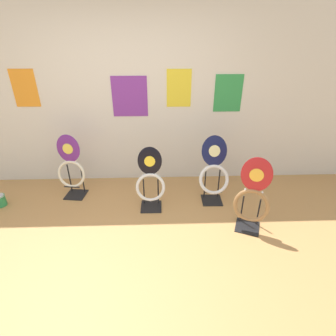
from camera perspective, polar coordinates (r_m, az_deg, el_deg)
ground_plane at (r=2.85m, az=-10.62°, el=-22.00°), size 14.00×14.00×0.00m
wall_back at (r=3.92m, az=-8.43°, el=14.89°), size 8.00×0.07×2.60m
toilet_seat_display_navy_moon at (r=3.61m, az=9.94°, el=-1.22°), size 0.41×0.34×0.93m
toilet_seat_display_crimson_swirl at (r=3.20m, az=17.93°, el=-6.15°), size 0.43×0.36×0.94m
toilet_seat_display_purple_note at (r=3.90m, az=-20.39°, el=0.04°), size 0.41×0.31×0.93m
toilet_seat_display_jazz_black at (r=3.43m, az=-3.87°, el=-2.88°), size 0.39×0.28×0.88m
paint_can at (r=4.30m, az=-32.76°, el=-5.90°), size 0.15×0.15×0.16m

